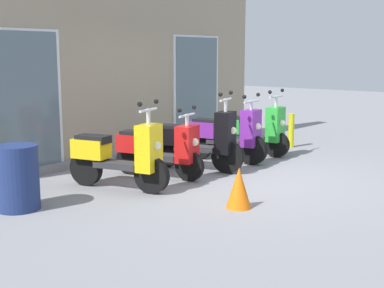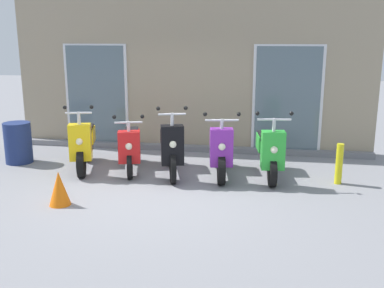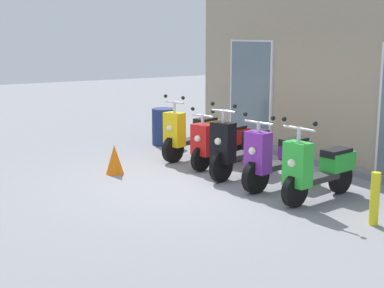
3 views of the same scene
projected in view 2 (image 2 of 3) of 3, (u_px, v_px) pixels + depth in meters
The scene contains 10 objects.
ground_plane at pixel (159, 190), 7.30m from camera, with size 40.00×40.00×0.00m, color gray.
storefront_facade at pixel (190, 70), 9.65m from camera, with size 7.81×0.50×3.60m.
scooter_yellow at pixel (84, 144), 8.35m from camera, with size 0.74×1.57×1.29m.
scooter_red at pixel (131, 146), 8.29m from camera, with size 0.72×1.51×1.14m.
scooter_black at pixel (170, 147), 8.03m from camera, with size 0.75×1.62×1.33m.
scooter_purple at pixel (220, 150), 7.96m from camera, with size 0.66×1.58×1.24m.
scooter_green at pixel (269, 151), 7.86m from camera, with size 0.62×1.57×1.27m.
curb_bollard at pixel (339, 164), 7.55m from camera, with size 0.12×0.12×0.70m, color yellow.
traffic_cone at pixel (59, 188), 6.60m from camera, with size 0.32×0.32×0.52m, color orange.
trash_bin at pixel (18, 143), 8.82m from camera, with size 0.53×0.53×0.81m, color navy.
Camera 2 is at (1.70, -6.73, 2.45)m, focal length 41.70 mm.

